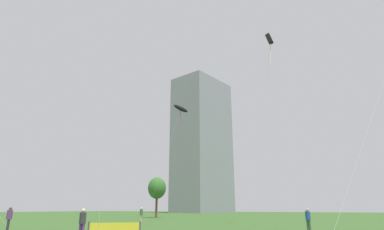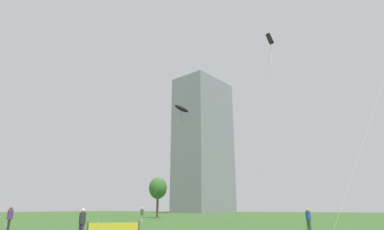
{
  "view_description": "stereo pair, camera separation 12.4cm",
  "coord_description": "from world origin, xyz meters",
  "px_view_note": "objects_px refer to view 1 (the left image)",
  "views": [
    {
      "loc": [
        11.71,
        -12.21,
        1.71
      ],
      "look_at": [
        -0.34,
        9.36,
        9.18
      ],
      "focal_mm": 28.93,
      "sensor_mm": 36.0,
      "label": 1
    },
    {
      "loc": [
        11.81,
        -12.14,
        1.71
      ],
      "look_at": [
        -0.34,
        9.36,
        9.18
      ],
      "focal_mm": 28.93,
      "sensor_mm": 36.0,
      "label": 2
    }
  ],
  "objects_px": {
    "person_standing_2": "(9,217)",
    "person_standing_3": "(308,218)",
    "person_standing_4": "(82,221)",
    "kite_flying_4": "(181,109)",
    "distant_highrise_0": "(202,144)",
    "kite_flying_2": "(269,41)",
    "person_standing_0": "(141,214)",
    "park_tree_0": "(157,188)"
  },
  "relations": [
    {
      "from": "person_standing_2",
      "to": "person_standing_3",
      "type": "height_order",
      "value": "person_standing_2"
    },
    {
      "from": "person_standing_4",
      "to": "kite_flying_4",
      "type": "distance_m",
      "value": 32.49
    },
    {
      "from": "person_standing_3",
      "to": "person_standing_2",
      "type": "bearing_deg",
      "value": -138.95
    },
    {
      "from": "person_standing_4",
      "to": "distant_highrise_0",
      "type": "relative_size",
      "value": 0.03
    },
    {
      "from": "person_standing_3",
      "to": "person_standing_4",
      "type": "relative_size",
      "value": 1.01
    },
    {
      "from": "kite_flying_2",
      "to": "kite_flying_4",
      "type": "relative_size",
      "value": 1.24
    },
    {
      "from": "person_standing_2",
      "to": "distant_highrise_0",
      "type": "relative_size",
      "value": 0.03
    },
    {
      "from": "person_standing_2",
      "to": "person_standing_3",
      "type": "bearing_deg",
      "value": 68.82
    },
    {
      "from": "person_standing_0",
      "to": "person_standing_3",
      "type": "bearing_deg",
      "value": -114.42
    },
    {
      "from": "person_standing_3",
      "to": "park_tree_0",
      "type": "xyz_separation_m",
      "value": [
        -31.36,
        23.34,
        4.44
      ]
    },
    {
      "from": "kite_flying_2",
      "to": "person_standing_4",
      "type": "bearing_deg",
      "value": -109.29
    },
    {
      "from": "person_standing_0",
      "to": "park_tree_0",
      "type": "relative_size",
      "value": 0.24
    },
    {
      "from": "kite_flying_4",
      "to": "park_tree_0",
      "type": "xyz_separation_m",
      "value": [
        -11.3,
        10.01,
        -11.6
      ]
    },
    {
      "from": "park_tree_0",
      "to": "distant_highrise_0",
      "type": "height_order",
      "value": "distant_highrise_0"
    },
    {
      "from": "person_standing_4",
      "to": "distant_highrise_0",
      "type": "xyz_separation_m",
      "value": [
        -43.86,
        100.67,
        26.76
      ]
    },
    {
      "from": "person_standing_3",
      "to": "kite_flying_4",
      "type": "distance_m",
      "value": 28.94
    },
    {
      "from": "person_standing_3",
      "to": "park_tree_0",
      "type": "height_order",
      "value": "park_tree_0"
    },
    {
      "from": "person_standing_2",
      "to": "park_tree_0",
      "type": "bearing_deg",
      "value": 145.89
    },
    {
      "from": "kite_flying_4",
      "to": "distant_highrise_0",
      "type": "distance_m",
      "value": 82.35
    },
    {
      "from": "kite_flying_4",
      "to": "park_tree_0",
      "type": "distance_m",
      "value": 19.04
    },
    {
      "from": "person_standing_3",
      "to": "park_tree_0",
      "type": "distance_m",
      "value": 39.34
    },
    {
      "from": "person_standing_2",
      "to": "kite_flying_4",
      "type": "bearing_deg",
      "value": 128.06
    },
    {
      "from": "person_standing_4",
      "to": "kite_flying_4",
      "type": "xyz_separation_m",
      "value": [
        -9.49,
        26.61,
        16.05
      ]
    },
    {
      "from": "person_standing_3",
      "to": "distant_highrise_0",
      "type": "height_order",
      "value": "distant_highrise_0"
    },
    {
      "from": "person_standing_3",
      "to": "kite_flying_4",
      "type": "relative_size",
      "value": 0.1
    },
    {
      "from": "person_standing_2",
      "to": "person_standing_0",
      "type": "bearing_deg",
      "value": 131.3
    },
    {
      "from": "person_standing_0",
      "to": "person_standing_2",
      "type": "bearing_deg",
      "value": 173.78
    },
    {
      "from": "person_standing_0",
      "to": "park_tree_0",
      "type": "xyz_separation_m",
      "value": [
        -10.28,
        17.66,
        4.38
      ]
    },
    {
      "from": "kite_flying_2",
      "to": "distant_highrise_0",
      "type": "height_order",
      "value": "distant_highrise_0"
    },
    {
      "from": "distant_highrise_0",
      "to": "person_standing_2",
      "type": "bearing_deg",
      "value": -60.12
    },
    {
      "from": "park_tree_0",
      "to": "distant_highrise_0",
      "type": "bearing_deg",
      "value": 109.81
    },
    {
      "from": "kite_flying_4",
      "to": "distant_highrise_0",
      "type": "bearing_deg",
      "value": 114.89
    },
    {
      "from": "distant_highrise_0",
      "to": "person_standing_4",
      "type": "bearing_deg",
      "value": -55.64
    },
    {
      "from": "person_standing_0",
      "to": "person_standing_2",
      "type": "distance_m",
      "value": 17.62
    },
    {
      "from": "person_standing_3",
      "to": "distant_highrise_0",
      "type": "relative_size",
      "value": 0.03
    },
    {
      "from": "person_standing_2",
      "to": "person_standing_4",
      "type": "bearing_deg",
      "value": 30.03
    },
    {
      "from": "person_standing_4",
      "to": "kite_flying_2",
      "type": "bearing_deg",
      "value": 45.76
    },
    {
      "from": "park_tree_0",
      "to": "person_standing_3",
      "type": "bearing_deg",
      "value": -36.67
    },
    {
      "from": "person_standing_2",
      "to": "distant_highrise_0",
      "type": "height_order",
      "value": "distant_highrise_0"
    },
    {
      "from": "person_standing_2",
      "to": "kite_flying_4",
      "type": "height_order",
      "value": "kite_flying_4"
    },
    {
      "from": "kite_flying_2",
      "to": "park_tree_0",
      "type": "distance_m",
      "value": 36.05
    },
    {
      "from": "kite_flying_4",
      "to": "distant_highrise_0",
      "type": "xyz_separation_m",
      "value": [
        -34.37,
        74.07,
        10.71
      ]
    }
  ]
}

